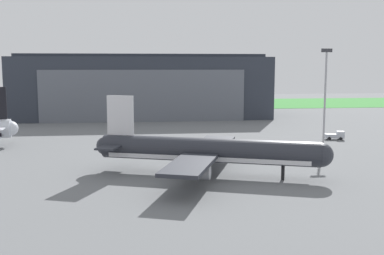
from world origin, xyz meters
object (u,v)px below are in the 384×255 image
Objects in this scene: maintenance_hangar at (143,87)px; apron_light_mast at (325,90)px; baggage_tug at (336,135)px; airliner_near_right at (208,151)px.

apron_light_mast is at bearing -58.42° from maintenance_hangar.
airliner_near_right is at bearing -137.92° from baggage_tug.
airliner_near_right is at bearing -140.23° from apron_light_mast.
apron_light_mast is (-6.47, -8.02, 11.66)m from baggage_tug.
maintenance_hangar is at bearing 95.97° from airliner_near_right.
maintenance_hangar is 74.63m from baggage_tug.
baggage_tug is 0.22× the size of apron_light_mast.
airliner_near_right reaches higher than baggage_tug.
airliner_near_right is 1.72× the size of apron_light_mast.
maintenance_hangar reaches higher than airliner_near_right.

